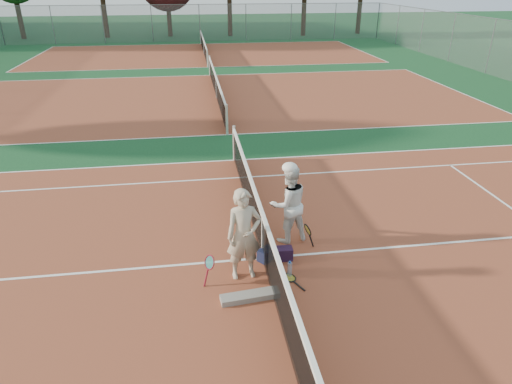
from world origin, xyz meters
TOP-DOWN VIEW (x-y plane):
  - ground at (0.00, 0.00)m, footprint 130.00×130.00m
  - court_main at (0.00, 0.00)m, footprint 23.77×10.97m
  - court_far_a at (0.00, 13.50)m, footprint 23.77×10.97m
  - court_far_b at (0.00, 27.00)m, footprint 23.77×10.97m
  - net_main at (0.00, 0.00)m, footprint 0.10×10.98m
  - net_far_a at (0.00, 13.50)m, footprint 0.10×10.98m
  - net_far_b at (0.00, 27.00)m, footprint 0.10×10.98m
  - fence_back at (0.00, 34.00)m, footprint 32.00×0.06m
  - player_a at (-0.44, -0.52)m, footprint 0.70×0.50m
  - player_b at (0.65, 0.64)m, footprint 0.97×0.84m
  - racket_red at (-1.09, -0.65)m, footprint 0.35×0.35m
  - racket_black_held at (0.97, 0.24)m, footprint 0.30×0.32m
  - racket_spare at (0.39, -0.75)m, footprint 0.50×0.66m
  - sports_bag_navy at (0.06, -0.07)m, footprint 0.39×0.38m
  - sports_bag_purple at (0.42, -0.09)m, footprint 0.33×0.23m
  - net_cover_canvas at (-0.42, -1.23)m, footprint 1.07×0.36m
  - water_bottle at (0.41, -0.68)m, footprint 0.09×0.09m

SIDE VIEW (x-z plane):
  - ground at x=0.00m, z-range 0.00..0.00m
  - court_main at x=0.00m, z-range 0.00..0.01m
  - court_far_a at x=0.00m, z-range 0.00..0.01m
  - court_far_b at x=0.00m, z-range 0.00..0.01m
  - racket_spare at x=0.39m, z-range 0.00..0.03m
  - net_cover_canvas at x=-0.42m, z-range 0.00..0.11m
  - sports_bag_navy at x=0.06m, z-range 0.00..0.26m
  - sports_bag_purple at x=0.42m, z-range 0.00..0.26m
  - water_bottle at x=0.41m, z-range 0.00..0.30m
  - racket_black_held at x=0.97m, z-range 0.00..0.57m
  - racket_red at x=-1.09m, z-range 0.00..0.58m
  - net_main at x=0.00m, z-range 0.00..1.02m
  - net_far_a at x=0.00m, z-range 0.00..1.02m
  - net_far_b at x=0.00m, z-range 0.00..1.02m
  - player_b at x=0.65m, z-range 0.00..1.72m
  - player_a at x=-0.44m, z-range 0.00..1.79m
  - fence_back at x=0.00m, z-range 0.00..3.00m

